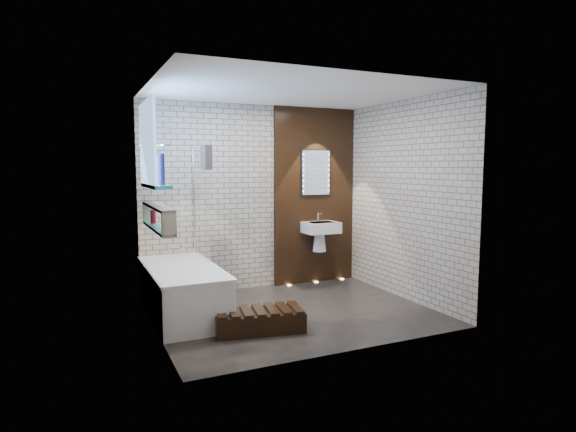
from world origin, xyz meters
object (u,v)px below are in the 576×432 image
led_mirror (316,173)px  walnut_step (259,321)px  bathtub (182,291)px  washbasin (321,232)px  bath_screen (201,203)px

led_mirror → walnut_step: bearing=-133.2°
bathtub → walnut_step: 1.09m
led_mirror → walnut_step: 2.74m
washbasin → walnut_step: bearing=-136.1°
washbasin → led_mirror: bearing=90.0°
bathtub → washbasin: bearing=16.0°
bathtub → washbasin: size_ratio=3.00×
bath_screen → led_mirror: bearing=10.7°
bathtub → bath_screen: bearing=51.1°
washbasin → led_mirror: led_mirror is taller
bathtub → bath_screen: size_ratio=1.24×
bath_screen → washbasin: size_ratio=2.41×
bath_screen → walnut_step: bath_screen is taller
bath_screen → washbasin: 1.89m
bathtub → washbasin: washbasin is taller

